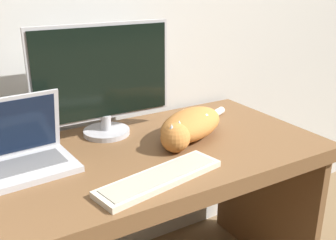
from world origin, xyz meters
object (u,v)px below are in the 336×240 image
at_px(monitor, 103,80).
at_px(laptop, 20,155).
at_px(external_keyboard, 160,178).
at_px(cat, 190,125).

xyz_separation_m(monitor, laptop, (-0.36, -0.14, -0.18)).
relative_size(laptop, external_keyboard, 0.77).
bearing_deg(laptop, monitor, 17.16).
bearing_deg(cat, external_keyboard, -163.50).
distance_m(laptop, external_keyboard, 0.47).
xyz_separation_m(laptop, external_keyboard, (0.36, -0.31, -0.04)).
bearing_deg(monitor, cat, -38.97).
height_order(monitor, laptop, monitor).
height_order(laptop, external_keyboard, laptop).
bearing_deg(external_keyboard, cat, 30.91).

